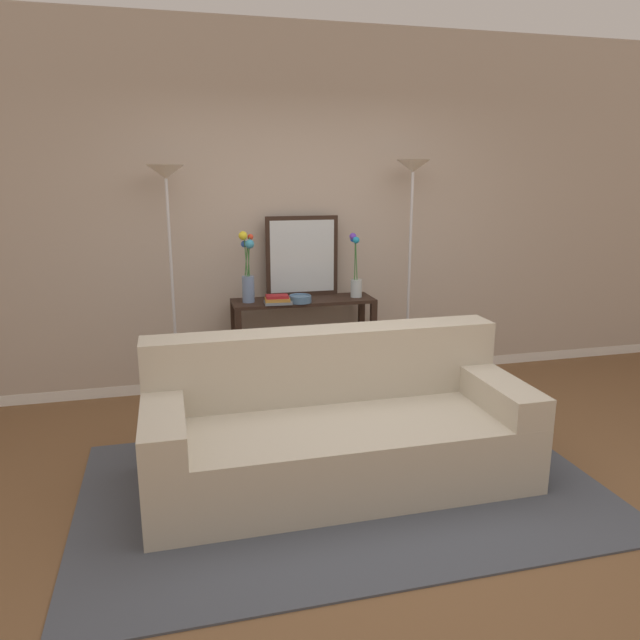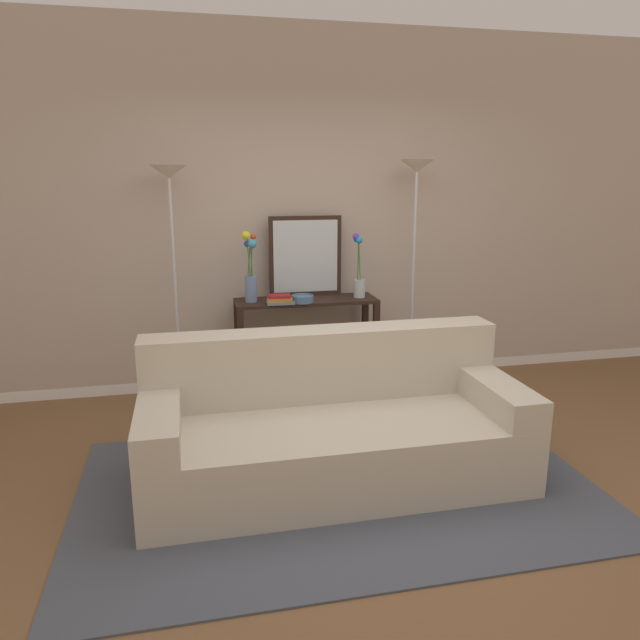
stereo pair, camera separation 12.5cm
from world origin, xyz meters
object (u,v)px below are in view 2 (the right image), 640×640
at_px(floor_lamp_left, 171,220).
at_px(vase_short_flowers, 359,275).
at_px(vase_tall_flowers, 250,273).
at_px(fruit_bowl, 303,299).
at_px(floor_lamp_right, 415,211).
at_px(couch, 332,430).
at_px(console_table, 306,329).
at_px(book_row_under_console, 272,388).
at_px(wall_mirror, 306,256).
at_px(book_stack, 280,300).

relative_size(floor_lamp_left, vase_short_flowers, 3.52).
relative_size(vase_tall_flowers, fruit_bowl, 3.14).
bearing_deg(vase_short_flowers, vase_tall_flowers, 179.16).
bearing_deg(floor_lamp_right, vase_tall_flowers, 178.52).
xyz_separation_m(couch, fruit_bowl, (0.08, 1.38, 0.54)).
xyz_separation_m(couch, console_table, (0.13, 1.50, 0.25)).
bearing_deg(floor_lamp_left, vase_short_flowers, 0.86).
bearing_deg(fruit_bowl, couch, -93.43).
xyz_separation_m(couch, vase_short_flowers, (0.59, 1.48, 0.70)).
relative_size(floor_lamp_right, book_row_under_console, 5.48).
height_order(floor_lamp_left, vase_tall_flowers, floor_lamp_left).
height_order(wall_mirror, vase_short_flowers, wall_mirror).
bearing_deg(fruit_bowl, wall_mirror, 73.57).
bearing_deg(vase_tall_flowers, book_row_under_console, 1.74).
xyz_separation_m(floor_lamp_left, vase_tall_flowers, (0.60, 0.04, -0.44)).
xyz_separation_m(wall_mirror, vase_short_flowers, (0.42, -0.17, -0.15)).
bearing_deg(vase_tall_flowers, wall_mirror, 18.12).
distance_m(vase_tall_flowers, vase_short_flowers, 0.91).
relative_size(vase_short_flowers, book_row_under_console, 1.52).
height_order(wall_mirror, book_stack, wall_mirror).
xyz_separation_m(vase_tall_flowers, fruit_bowl, (0.41, -0.11, -0.21)).
bearing_deg(book_row_under_console, vase_short_flowers, -1.37).
xyz_separation_m(console_table, floor_lamp_left, (-1.06, -0.04, 0.94)).
distance_m(vase_tall_flowers, fruit_bowl, 0.47).
distance_m(floor_lamp_right, fruit_bowl, 1.20).
relative_size(floor_lamp_right, vase_short_flowers, 3.61).
bearing_deg(book_stack, vase_short_flowers, 9.21).
distance_m(floor_lamp_right, book_row_under_console, 1.92).
distance_m(fruit_bowl, book_row_under_console, 0.84).
xyz_separation_m(vase_short_flowers, book_row_under_console, (-0.76, 0.02, -0.95)).
relative_size(floor_lamp_left, book_stack, 8.40).
height_order(couch, book_row_under_console, couch).
xyz_separation_m(wall_mirror, book_stack, (-0.27, -0.28, -0.31)).
distance_m(couch, fruit_bowl, 1.49).
relative_size(console_table, vase_tall_flowers, 2.05).
height_order(floor_lamp_left, book_stack, floor_lamp_left).
distance_m(floor_lamp_right, wall_mirror, 0.99).
relative_size(floor_lamp_left, book_row_under_console, 5.35).
bearing_deg(book_stack, vase_tall_flowers, 150.13).
relative_size(fruit_bowl, book_row_under_console, 0.52).
xyz_separation_m(vase_tall_flowers, book_stack, (0.22, -0.13, -0.20)).
relative_size(floor_lamp_right, book_stack, 8.60).
relative_size(fruit_bowl, book_stack, 0.81).
relative_size(console_table, floor_lamp_left, 0.62).
distance_m(floor_lamp_right, vase_short_flowers, 0.71).
height_order(floor_lamp_right, book_row_under_console, floor_lamp_right).
distance_m(console_table, vase_tall_flowers, 0.68).
height_order(floor_lamp_left, book_row_under_console, floor_lamp_left).
relative_size(couch, vase_tall_flowers, 3.95).
xyz_separation_m(floor_lamp_left, wall_mirror, (1.08, 0.20, -0.34)).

